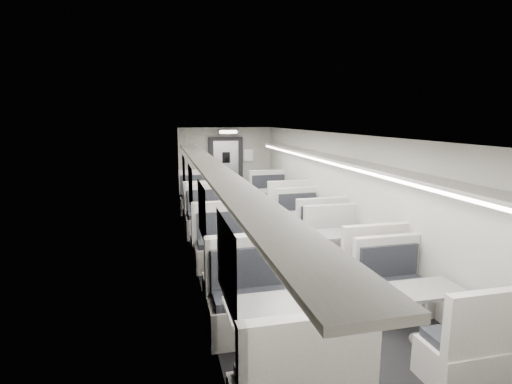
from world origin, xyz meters
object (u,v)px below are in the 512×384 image
booth_left_b (215,228)px  passenger (214,202)px  exit_sign (228,132)px  booth_right_c (344,253)px  booth_left_a (203,205)px  vestibule_door (226,170)px  booth_left_c (231,262)px  booth_right_d (426,314)px  booth_left_d (272,340)px  booth_right_a (277,204)px  booth_right_b (310,229)px

booth_left_b → passenger: passenger is taller
exit_sign → booth_right_c: bearing=-80.7°
booth_left_a → vestibule_door: size_ratio=1.09×
booth_left_c → booth_right_d: bearing=-48.1°
passenger → exit_sign: exit_sign is taller
booth_left_a → booth_left_d: 6.79m
booth_left_a → booth_right_d: (2.00, -6.59, -0.05)m
booth_left_b → booth_right_c: 2.84m
booth_left_a → passenger: passenger is taller
booth_left_b → booth_right_d: size_ratio=1.12×
booth_right_a → booth_right_c: size_ratio=1.02×
booth_left_b → passenger: 1.38m
booth_left_c → vestibule_door: 6.70m
passenger → booth_right_c: bearing=-51.0°
booth_right_b → booth_right_a: bearing=90.0°
booth_right_c → booth_left_b: bearing=134.7°
booth_left_b → booth_left_c: bearing=-90.0°
passenger → booth_right_a: bearing=32.7°
booth_right_c → exit_sign: (-1.00, 6.11, 1.89)m
booth_left_a → booth_right_a: booth_left_a is taller
booth_right_c → passenger: (-1.83, 3.36, 0.30)m
booth_left_a → vestibule_door: bearing=65.8°
booth_right_d → exit_sign: exit_sign is taller
booth_right_c → exit_sign: bearing=99.3°
booth_right_d → vestibule_door: vestibule_door is taller
vestibule_door → booth_left_c: bearing=-98.6°
booth_left_c → booth_left_d: bearing=-90.0°
booth_left_d → booth_right_c: 3.14m
booth_left_d → booth_right_b: 4.51m
booth_right_b → booth_left_d: bearing=-116.4°
booth_right_d → passenger: (-1.83, 5.58, 0.33)m
booth_right_a → booth_left_c: bearing=-116.0°
booth_right_b → booth_right_d: size_ratio=1.03×
booth_left_c → exit_sign: size_ratio=3.46×
booth_left_a → booth_left_c: bearing=-90.0°
booth_left_c → booth_right_b: 2.57m
booth_right_a → booth_right_d: size_ratio=1.10×
booth_left_c → exit_sign: exit_sign is taller
booth_left_c → booth_right_c: booth_right_c is taller
booth_left_c → booth_right_c: 2.00m
exit_sign → booth_left_b: bearing=-103.7°
booth_right_c → exit_sign: exit_sign is taller
booth_left_a → booth_left_b: booth_left_a is taller
booth_left_c → vestibule_door: vestibule_door is taller
booth_right_d → passenger: 5.89m
booth_right_c → vestibule_door: 6.71m
booth_right_a → booth_right_b: (0.00, -2.49, -0.03)m
booth_left_b → booth_right_a: booth_left_b is taller
booth_left_a → booth_right_a: (2.00, -0.26, -0.01)m
booth_left_d → vestibule_door: vestibule_door is taller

